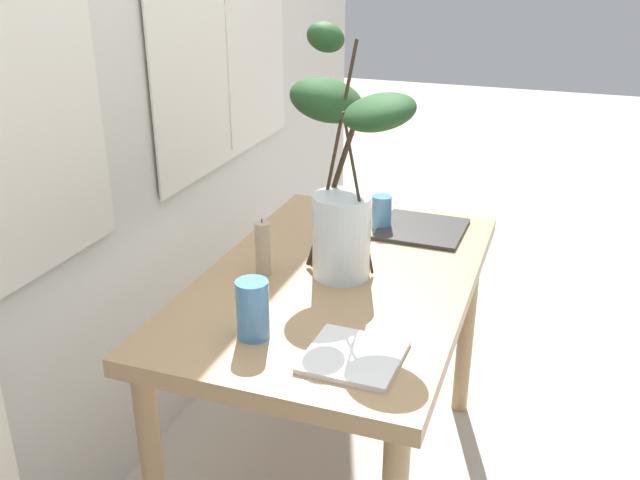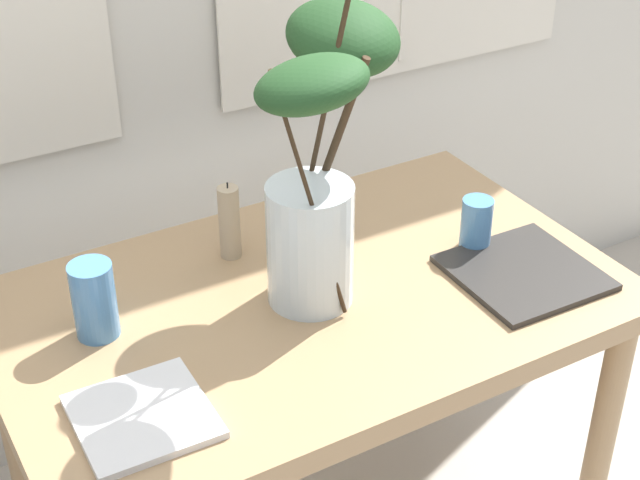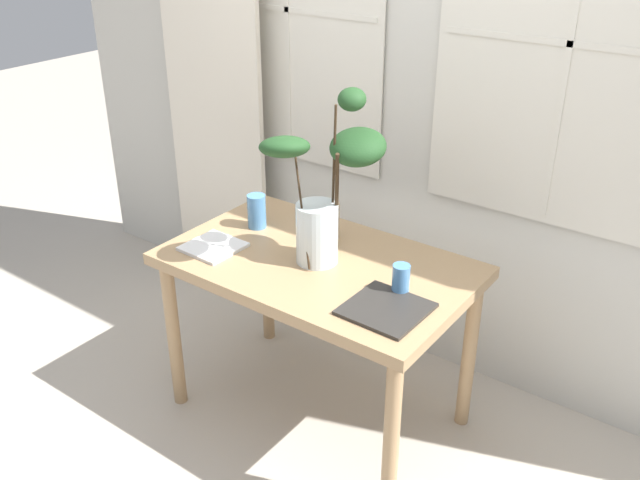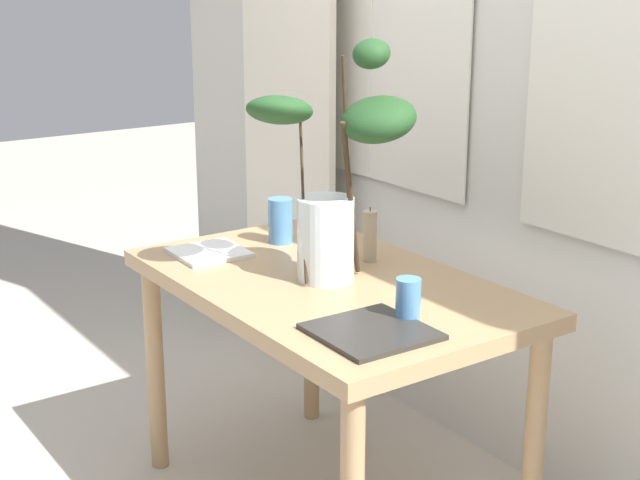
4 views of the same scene
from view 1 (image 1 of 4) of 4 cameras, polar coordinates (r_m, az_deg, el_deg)
The scene contains 8 objects.
back_wall_with_windows at distance 2.20m, azimuth -17.12°, elevation 13.10°, with size 4.25×0.14×2.60m.
dining_table at distance 2.08m, azimuth 1.49°, elevation -5.15°, with size 1.21×0.75×0.77m.
vase_with_branches at distance 1.96m, azimuth 1.74°, elevation 5.66°, with size 0.46×0.49×0.71m.
drinking_glass_blue_left at distance 1.71m, azimuth -5.44°, elevation -5.57°, with size 0.08×0.08×0.15m, color #4C84BC.
drinking_glass_blue_right at distance 2.36m, azimuth 4.98°, elevation 2.25°, with size 0.07×0.07×0.11m, color #4C84BC.
plate_square_left at distance 1.65m, azimuth 2.73°, elevation -9.34°, with size 0.21×0.21×0.01m, color white.
plate_square_right at distance 2.37m, azimuth 8.21°, elevation 0.88°, with size 0.27×0.27×0.01m, color #2D2B28.
pillar_candle at distance 2.02m, azimuth -4.62°, elevation -0.71°, with size 0.04×0.04×0.17m.
Camera 1 is at (-1.74, -0.57, 1.66)m, focal length 39.76 mm.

